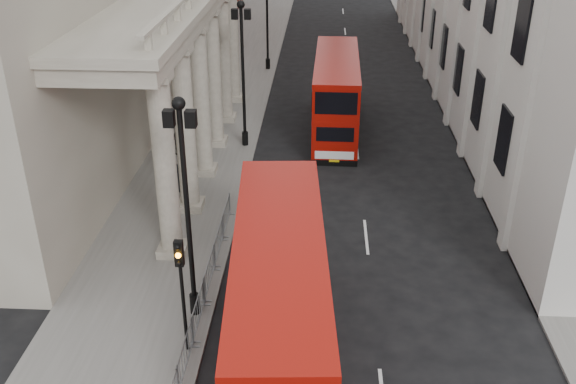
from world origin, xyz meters
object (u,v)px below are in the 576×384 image
object	(u,v)px
lamp_post_south	(186,197)
pedestrian_c	(192,153)
traffic_light	(181,276)
bus_far	(336,94)
pedestrian_b	(178,139)
pedestrian_a	(178,181)
bus_near	(280,305)
lamp_post_mid	(243,65)
lamp_post_north	(267,8)

from	to	relation	value
lamp_post_south	pedestrian_c	size ratio (longest dim) A/B	4.88
traffic_light	bus_far	distance (m)	21.50
pedestrian_c	pedestrian_b	bearing A→B (deg)	133.43
traffic_light	pedestrian_a	distance (m)	11.55
bus_near	pedestrian_c	size ratio (longest dim) A/B	6.79
lamp_post_south	lamp_post_mid	bearing A→B (deg)	90.00
pedestrian_a	pedestrian_b	xyz separation A→B (m)	(-1.13, 5.39, 0.00)
lamp_post_mid	bus_far	xyz separation A→B (m)	(5.31, 2.83, -2.48)
lamp_post_mid	lamp_post_north	world-z (taller)	same
bus_near	pedestrian_b	xyz separation A→B (m)	(-6.95, 17.05, -1.56)
traffic_light	pedestrian_b	xyz separation A→B (m)	(-3.74, 16.45, -2.08)
traffic_light	bus_near	size ratio (longest dim) A/B	0.37
pedestrian_b	pedestrian_c	distance (m)	2.12
pedestrian_a	pedestrian_b	bearing A→B (deg)	114.94
lamp_post_south	pedestrian_a	world-z (taller)	lamp_post_south
lamp_post_mid	bus_far	world-z (taller)	lamp_post_mid
lamp_post_north	pedestrian_b	size ratio (longest dim) A/B	4.61
pedestrian_b	bus_far	bearing A→B (deg)	-168.08
lamp_post_south	lamp_post_north	world-z (taller)	same
lamp_post_north	bus_far	distance (m)	14.41
lamp_post_mid	traffic_light	distance (m)	18.11
lamp_post_south	pedestrian_b	world-z (taller)	lamp_post_south
traffic_light	pedestrian_b	bearing A→B (deg)	102.82
lamp_post_north	bus_far	size ratio (longest dim) A/B	0.77
traffic_light	pedestrian_c	bearing A→B (deg)	99.93
lamp_post_mid	bus_near	size ratio (longest dim) A/B	0.72
bus_near	pedestrian_a	distance (m)	13.13
lamp_post_mid	pedestrian_c	bearing A→B (deg)	-126.54
pedestrian_a	bus_far	bearing A→B (deg)	64.48
pedestrian_b	pedestrian_c	size ratio (longest dim) A/B	1.06
traffic_light	bus_near	xyz separation A→B (m)	(3.20, -0.60, -0.53)
lamp_post_south	pedestrian_b	size ratio (longest dim) A/B	4.61
pedestrian_a	traffic_light	bearing A→B (deg)	-63.61
lamp_post_mid	bus_near	world-z (taller)	lamp_post_mid
traffic_light	pedestrian_b	distance (m)	17.00
bus_near	pedestrian_a	bearing A→B (deg)	112.76
traffic_light	lamp_post_south	bearing A→B (deg)	92.84
lamp_post_south	lamp_post_mid	world-z (taller)	same
lamp_post_south	traffic_light	size ratio (longest dim) A/B	1.93
lamp_post_north	pedestrian_a	size ratio (longest dim) A/B	4.64
lamp_post_south	bus_near	bearing A→B (deg)	-38.44
pedestrian_a	pedestrian_b	size ratio (longest dim) A/B	1.00
lamp_post_south	pedestrian_c	xyz separation A→B (m)	(-2.47, 12.67, -3.94)
traffic_light	pedestrian_a	bearing A→B (deg)	103.29
lamp_post_mid	bus_near	distance (m)	19.06
pedestrian_a	pedestrian_c	distance (m)	3.62
pedestrian_a	lamp_post_south	bearing A→B (deg)	-61.37
lamp_post_mid	pedestrian_b	xyz separation A→B (m)	(-3.64, -1.57, -3.89)
lamp_post_north	pedestrian_b	bearing A→B (deg)	-101.71
pedestrian_c	traffic_light	bearing A→B (deg)	-70.19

